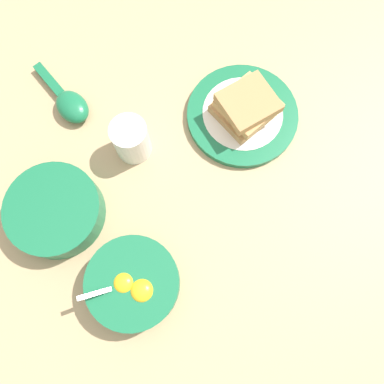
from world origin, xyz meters
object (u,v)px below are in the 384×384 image
at_px(egg_bowl, 133,283).
at_px(toast_plate, 242,115).
at_px(toast_sandwich, 246,106).
at_px(congee_bowl, 55,211).
at_px(drinking_cup, 131,139).
at_px(soup_spoon, 69,103).

height_order(egg_bowl, toast_plate, egg_bowl).
relative_size(toast_sandwich, congee_bowl, 0.77).
distance_m(toast_sandwich, congee_bowl, 0.40).
xyz_separation_m(toast_plate, congee_bowl, (-0.20, -0.34, 0.02)).
bearing_deg(drinking_cup, egg_bowl, -57.10).
xyz_separation_m(toast_sandwich, soup_spoon, (-0.31, -0.15, -0.03)).
xyz_separation_m(egg_bowl, congee_bowl, (-0.19, 0.04, 0.00)).
height_order(egg_bowl, congee_bowl, egg_bowl).
relative_size(egg_bowl, toast_sandwich, 1.21).
xyz_separation_m(congee_bowl, drinking_cup, (0.05, 0.18, 0.02)).
distance_m(egg_bowl, congee_bowl, 0.19).
relative_size(soup_spoon, drinking_cup, 1.99).
bearing_deg(toast_sandwich, congee_bowl, -120.27).
bearing_deg(egg_bowl, soup_spoon, 142.61).
relative_size(egg_bowl, congee_bowl, 0.93).
bearing_deg(toast_sandwich, toast_plate, -176.47).
bearing_deg(drinking_cup, soup_spoon, 175.67).
bearing_deg(soup_spoon, toast_sandwich, 26.26).
distance_m(egg_bowl, drinking_cup, 0.26).
relative_size(soup_spoon, congee_bowl, 1.00).
distance_m(toast_sandwich, drinking_cup, 0.22).
bearing_deg(toast_sandwich, drinking_cup, -132.65).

